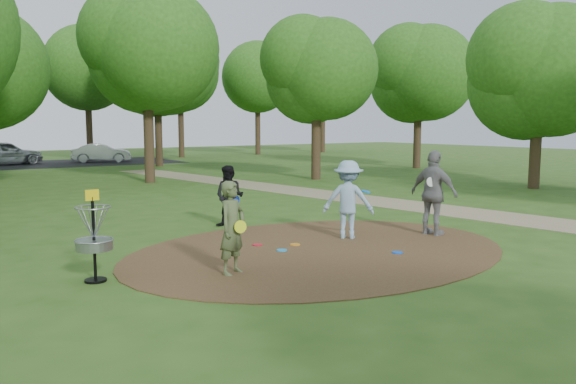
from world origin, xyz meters
TOP-DOWN VIEW (x-y plane):
  - ground at (0.00, 0.00)m, footprint 100.00×100.00m
  - dirt_clearing at (0.00, 0.00)m, footprint 8.40×8.40m
  - footpath at (6.50, 2.00)m, footprint 7.55×39.89m
  - parking_lot at (2.00, 30.00)m, footprint 14.00×8.00m
  - player_observer_with_disc at (-2.40, -0.59)m, footprint 0.71×0.61m
  - player_throwing_with_disc at (1.25, 0.62)m, footprint 1.35×1.29m
  - player_walking_with_disc at (-0.29, 3.39)m, footprint 0.94×0.97m
  - player_waiting_with_disc at (3.13, -0.24)m, footprint 0.69×1.24m
  - disc_ground_cyan at (-0.72, 0.37)m, footprint 0.22×0.22m
  - disc_ground_blue at (1.09, -1.12)m, footprint 0.22×0.22m
  - disc_ground_red at (-0.87, 1.10)m, footprint 0.22×0.22m
  - car_left at (-1.78, 30.51)m, footprint 4.83×2.68m
  - car_right at (4.10, 29.63)m, footprint 4.07×2.41m
  - disc_ground_orange at (-0.18, 0.66)m, footprint 0.22×0.22m
  - disc_golf_basket at (-4.50, 0.30)m, footprint 0.63×0.63m
  - tree_ring at (1.01, 10.22)m, footprint 37.21×46.01m

SIDE VIEW (x-z plane):
  - ground at x=0.00m, z-range 0.00..0.00m
  - parking_lot at x=2.00m, z-range 0.00..0.01m
  - footpath at x=6.50m, z-range 0.00..0.01m
  - dirt_clearing at x=0.00m, z-range 0.00..0.02m
  - disc_ground_cyan at x=-0.72m, z-range 0.02..0.04m
  - disc_ground_blue at x=1.09m, z-range 0.02..0.04m
  - disc_ground_red at x=-0.87m, z-range 0.02..0.04m
  - disc_ground_orange at x=-0.18m, z-range 0.02..0.04m
  - car_right at x=4.10m, z-range 0.00..1.27m
  - car_left at x=-1.78m, z-range 0.00..1.56m
  - player_walking_with_disc at x=-0.29m, z-range 0.00..1.57m
  - player_observer_with_disc at x=-2.40m, z-range 0.00..1.64m
  - disc_golf_basket at x=-4.50m, z-range 0.10..1.64m
  - player_throwing_with_disc at x=1.25m, z-range 0.00..1.79m
  - player_waiting_with_disc at x=3.13m, z-range 0.00..2.00m
  - tree_ring at x=1.01m, z-range 0.52..9.99m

